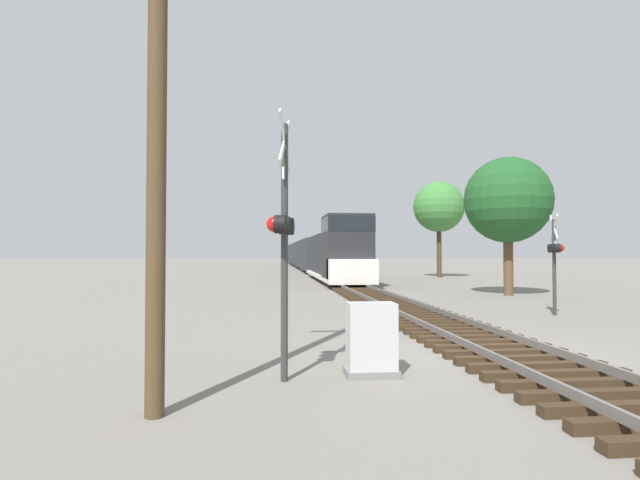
# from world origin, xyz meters

# --- Properties ---
(ground_plane) EXTENTS (400.00, 400.00, 0.00)m
(ground_plane) POSITION_xyz_m (0.00, 0.00, 0.00)
(ground_plane) COLOR slate
(rail_track_bed) EXTENTS (2.60, 160.00, 0.31)m
(rail_track_bed) POSITION_xyz_m (0.00, -0.00, 0.14)
(rail_track_bed) COLOR #382819
(rail_track_bed) RESTS_ON ground
(freight_train) EXTENTS (2.88, 75.15, 4.49)m
(freight_train) POSITION_xyz_m (0.00, 54.47, 1.91)
(freight_train) COLOR #232326
(freight_train) RESTS_ON ground
(crossing_signal_near) EXTENTS (0.50, 1.01, 4.48)m
(crossing_signal_near) POSITION_xyz_m (-4.59, -1.73, 2.52)
(crossing_signal_near) COLOR #333333
(crossing_signal_near) RESTS_ON ground
(crossing_signal_far) EXTENTS (0.54, 1.01, 3.46)m
(crossing_signal_far) POSITION_xyz_m (4.95, 6.11, 2.14)
(crossing_signal_far) COLOR #333333
(crossing_signal_far) RESTS_ON ground
(relay_cabinet) EXTENTS (0.91, 0.60, 1.27)m
(relay_cabinet) POSITION_xyz_m (-3.04, -1.51, 0.62)
(relay_cabinet) COLOR slate
(relay_cabinet) RESTS_ON ground
(utility_pole) EXTENTS (1.80, 0.25, 9.62)m
(utility_pole) POSITION_xyz_m (-6.29, -3.38, 4.98)
(utility_pole) COLOR #4C3A23
(utility_pole) RESTS_ON ground
(tree_far_right) EXTENTS (4.33, 4.33, 6.97)m
(tree_far_right) POSITION_xyz_m (7.13, 13.88, 4.77)
(tree_far_right) COLOR brown
(tree_far_right) RESTS_ON ground
(tree_mid_background) EXTENTS (4.45, 4.45, 8.41)m
(tree_mid_background) POSITION_xyz_m (9.96, 32.29, 6.15)
(tree_mid_background) COLOR #473521
(tree_mid_background) RESTS_ON ground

